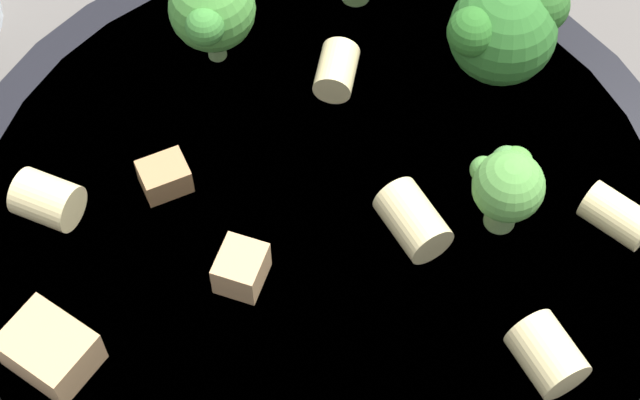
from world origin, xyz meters
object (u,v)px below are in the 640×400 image
object	(u,v)px
rigatoni_5	(337,70)
pasta_bowl	(320,240)
chicken_chunk_2	(241,268)
rigatoni_1	(47,200)
broccoli_floret_2	(210,9)
chicken_chunk_0	(161,186)
rigatoni_0	(617,216)
rigatoni_2	(413,220)
rigatoni_4	(547,355)
chicken_chunk_1	(50,350)
broccoli_floret_0	(505,29)
broccoli_floret_3	(507,184)

from	to	relation	value
rigatoni_5	pasta_bowl	bearing A→B (deg)	-83.08
chicken_chunk_2	rigatoni_1	bearing A→B (deg)	171.87
broccoli_floret_2	chicken_chunk_0	bearing A→B (deg)	-91.00
broccoli_floret_2	chicken_chunk_0	world-z (taller)	broccoli_floret_2
broccoli_floret_2	chicken_chunk_0	size ratio (longest dim) A/B	2.55
pasta_bowl	rigatoni_0	world-z (taller)	rigatoni_0
rigatoni_2	rigatoni_1	bearing A→B (deg)	-170.85
rigatoni_1	chicken_chunk_0	distance (m)	0.04
rigatoni_4	chicken_chunk_1	bearing A→B (deg)	-167.88
broccoli_floret_0	rigatoni_2	size ratio (longest dim) A/B	1.75
rigatoni_1	chicken_chunk_0	size ratio (longest dim) A/B	1.27
rigatoni_1	rigatoni_4	xyz separation A→B (m)	(0.17, -0.02, 0.00)
pasta_bowl	chicken_chunk_2	size ratio (longest dim) A/B	16.20
rigatoni_4	chicken_chunk_2	size ratio (longest dim) A/B	1.34
chicken_chunk_0	pasta_bowl	bearing A→B (deg)	4.17
chicken_chunk_2	rigatoni_2	bearing A→B (deg)	29.99
broccoli_floret_2	rigatoni_0	world-z (taller)	broccoli_floret_2
broccoli_floret_2	broccoli_floret_3	bearing A→B (deg)	-22.54
chicken_chunk_2	rigatoni_5	bearing A→B (deg)	81.86
pasta_bowl	broccoli_floret_2	world-z (taller)	broccoli_floret_2
broccoli_floret_3	chicken_chunk_2	xyz separation A→B (m)	(-0.08, -0.04, -0.01)
rigatoni_1	rigatoni_5	size ratio (longest dim) A/B	1.02
pasta_bowl	chicken_chunk_2	xyz separation A→B (m)	(-0.02, -0.03, 0.02)
broccoli_floret_0	rigatoni_1	distance (m)	0.17
rigatoni_1	rigatoni_4	distance (m)	0.18
pasta_bowl	chicken_chunk_0	bearing A→B (deg)	-175.83
broccoli_floret_3	rigatoni_2	distance (m)	0.03
broccoli_floret_2	chicken_chunk_2	xyz separation A→B (m)	(0.04, -0.09, -0.02)
broccoli_floret_0	broccoli_floret_2	xyz separation A→B (m)	(-0.11, -0.02, 0.00)
broccoli_floret_3	rigatoni_2	size ratio (longest dim) A/B	1.37
chicken_chunk_1	rigatoni_2	bearing A→B (deg)	35.04
broccoli_floret_2	rigatoni_1	distance (m)	0.09
pasta_bowl	rigatoni_1	bearing A→B (deg)	-167.71
chicken_chunk_0	chicken_chunk_2	xyz separation A→B (m)	(0.04, -0.03, 0.00)
broccoli_floret_3	rigatoni_0	bearing A→B (deg)	7.60
pasta_bowl	rigatoni_5	world-z (taller)	rigatoni_5
rigatoni_1	chicken_chunk_1	distance (m)	0.06
rigatoni_0	rigatoni_2	world-z (taller)	rigatoni_2
rigatoni_0	rigatoni_1	size ratio (longest dim) A/B	1.10
broccoli_floret_2	rigatoni_4	distance (m)	0.17
rigatoni_1	chicken_chunk_1	world-z (taller)	rigatoni_1
rigatoni_1	rigatoni_2	size ratio (longest dim) A/B	0.83
pasta_bowl	chicken_chunk_1	bearing A→B (deg)	-134.40
rigatoni_5	rigatoni_0	bearing A→B (deg)	-20.86
rigatoni_4	chicken_chunk_2	bearing A→B (deg)	174.77
rigatoni_5	rigatoni_2	bearing A→B (deg)	-56.14
rigatoni_0	rigatoni_1	bearing A→B (deg)	-168.75
rigatoni_0	chicken_chunk_2	world-z (taller)	same
broccoli_floret_0	chicken_chunk_1	distance (m)	0.19
broccoli_floret_0	rigatoni_5	bearing A→B (deg)	-163.11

